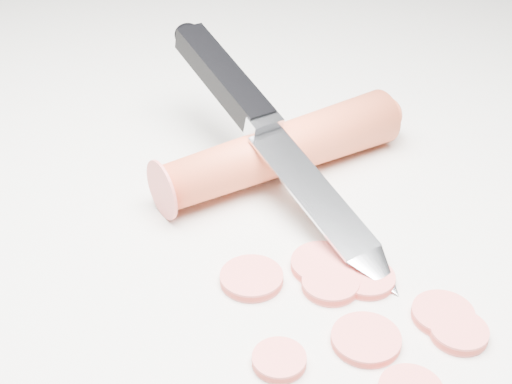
{
  "coord_description": "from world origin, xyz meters",
  "views": [
    {
      "loc": [
        -0.05,
        -0.38,
        0.3
      ],
      "look_at": [
        -0.04,
        0.03,
        0.02
      ],
      "focal_mm": 50.0,
      "sensor_mm": 36.0,
      "label": 1
    }
  ],
  "objects": [
    {
      "name": "carrot_slice_3",
      "position": [
        0.07,
        -0.09,
        0.0
      ],
      "size": [
        0.03,
        0.03,
        0.01
      ],
      "primitive_type": "cylinder",
      "color": "#E55C55",
      "rests_on": "ground"
    },
    {
      "name": "carrot",
      "position": [
        -0.02,
        0.08,
        0.02
      ],
      "size": [
        0.19,
        0.14,
        0.04
      ],
      "primitive_type": "cylinder",
      "rotation": [
        1.57,
        0.0,
        -1.02
      ],
      "color": "#E54E2A",
      "rests_on": "ground"
    },
    {
      "name": "kitchen_knife",
      "position": [
        -0.03,
        0.06,
        0.04
      ],
      "size": [
        0.17,
        0.26,
        0.09
      ],
      "primitive_type": null,
      "color": "silver",
      "rests_on": "ground"
    },
    {
      "name": "carrot_slice_6",
      "position": [
        -0.0,
        -0.05,
        0.0
      ],
      "size": [
        0.04,
        0.04,
        0.01
      ],
      "primitive_type": "cylinder",
      "color": "#E55C55",
      "rests_on": "ground"
    },
    {
      "name": "carrot_slice_5",
      "position": [
        -0.05,
        -0.05,
        0.0
      ],
      "size": [
        0.04,
        0.04,
        0.01
      ],
      "primitive_type": "cylinder",
      "color": "#E55C55",
      "rests_on": "ground"
    },
    {
      "name": "carrot_slice_4",
      "position": [
        0.01,
        -0.1,
        0.0
      ],
      "size": [
        0.04,
        0.04,
        0.01
      ],
      "primitive_type": "cylinder",
      "color": "#E55C55",
      "rests_on": "ground"
    },
    {
      "name": "carrot_slice_2",
      "position": [
        0.02,
        -0.05,
        0.0
      ],
      "size": [
        0.04,
        0.04,
        0.01
      ],
      "primitive_type": "cylinder",
      "color": "#E55C55",
      "rests_on": "ground"
    },
    {
      "name": "carrot_slice_1",
      "position": [
        -0.03,
        -0.11,
        0.0
      ],
      "size": [
        0.03,
        0.03,
        0.01
      ],
      "primitive_type": "cylinder",
      "color": "#E55C55",
      "rests_on": "ground"
    },
    {
      "name": "ground",
      "position": [
        0.0,
        0.0,
        0.0
      ],
      "size": [
        2.4,
        2.4,
        0.0
      ],
      "primitive_type": "plane",
      "color": "beige",
      "rests_on": "ground"
    },
    {
      "name": "carrot_slice_0",
      "position": [
        -0.0,
        -0.03,
        0.0
      ],
      "size": [
        0.04,
        0.04,
        0.01
      ],
      "primitive_type": "cylinder",
      "color": "#E55C55",
      "rests_on": "ground"
    },
    {
      "name": "carrot_slice_7",
      "position": [
        0.06,
        -0.08,
        0.0
      ],
      "size": [
        0.04,
        0.04,
        0.01
      ],
      "primitive_type": "cylinder",
      "color": "#E55C55",
      "rests_on": "ground"
    }
  ]
}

